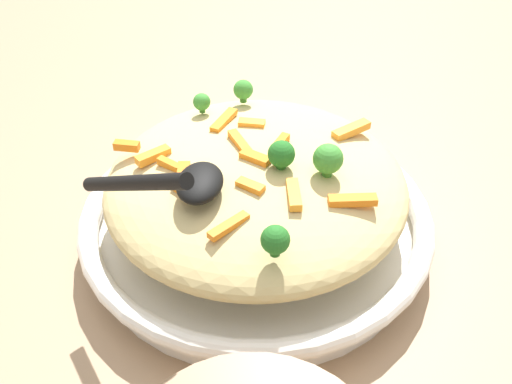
{
  "coord_description": "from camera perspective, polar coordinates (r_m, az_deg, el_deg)",
  "views": [
    {
      "loc": [
        -0.47,
        -0.05,
        0.45
      ],
      "look_at": [
        0.0,
        0.0,
        0.07
      ],
      "focal_mm": 44.03,
      "sensor_mm": 36.0,
      "label": 1
    }
  ],
  "objects": [
    {
      "name": "carrot_piece_4",
      "position": [
        0.56,
        -6.62,
        1.43
      ],
      "size": [
        0.04,
        0.02,
        0.01
      ],
      "primitive_type": "cube",
      "rotation": [
        0.0,
        0.0,
        0.14
      ],
      "color": "orange",
      "rests_on": "pasta_mound"
    },
    {
      "name": "broccoli_floret_3",
      "position": [
        0.48,
        1.77,
        -4.39
      ],
      "size": [
        0.02,
        0.02,
        0.03
      ],
      "color": "#205B1C",
      "rests_on": "pasta_mound"
    },
    {
      "name": "ground_plane",
      "position": [
        0.65,
        -0.0,
        -4.48
      ],
      "size": [
        2.4,
        2.4,
        0.0
      ],
      "primitive_type": "plane",
      "color": "#9E7F60"
    },
    {
      "name": "broccoli_floret_0",
      "position": [
        0.55,
        6.56,
        2.97
      ],
      "size": [
        0.03,
        0.03,
        0.03
      ],
      "color": "#377928",
      "rests_on": "pasta_mound"
    },
    {
      "name": "carrot_piece_8",
      "position": [
        0.59,
        -9.34,
        3.27
      ],
      "size": [
        0.03,
        0.03,
        0.01
      ],
      "primitive_type": "cube",
      "rotation": [
        0.0,
        0.0,
        2.34
      ],
      "color": "orange",
      "rests_on": "pasta_mound"
    },
    {
      "name": "carrot_piece_5",
      "position": [
        0.63,
        8.64,
        5.61
      ],
      "size": [
        0.04,
        0.04,
        0.01
      ],
      "primitive_type": "cube",
      "rotation": [
        0.0,
        0.0,
        5.44
      ],
      "color": "orange",
      "rests_on": "pasta_mound"
    },
    {
      "name": "carrot_piece_15",
      "position": [
        0.62,
        -0.39,
        6.21
      ],
      "size": [
        0.01,
        0.03,
        0.01
      ],
      "primitive_type": "cube",
      "rotation": [
        0.0,
        0.0,
        1.53
      ],
      "color": "orange",
      "rests_on": "pasta_mound"
    },
    {
      "name": "carrot_piece_11",
      "position": [
        0.58,
        -7.89,
        2.5
      ],
      "size": [
        0.02,
        0.03,
        0.01
      ],
      "primitive_type": "cube",
      "rotation": [
        0.0,
        0.0,
        4.18
      ],
      "color": "orange",
      "rests_on": "pasta_mound"
    },
    {
      "name": "serving_bowl",
      "position": [
        0.63,
        -0.0,
        -2.84
      ],
      "size": [
        0.35,
        0.35,
        0.05
      ],
      "color": "white",
      "rests_on": "ground_plane"
    },
    {
      "name": "carrot_piece_2",
      "position": [
        0.57,
        -0.13,
        3.14
      ],
      "size": [
        0.02,
        0.03,
        0.01
      ],
      "primitive_type": "cube",
      "rotation": [
        0.0,
        0.0,
        1.11
      ],
      "color": "orange",
      "rests_on": "pasta_mound"
    },
    {
      "name": "carrot_piece_1",
      "position": [
        0.63,
        -2.94,
        6.52
      ],
      "size": [
        0.04,
        0.02,
        0.01
      ],
      "primitive_type": "cube",
      "rotation": [
        0.0,
        0.0,
        2.81
      ],
      "color": "orange",
      "rests_on": "pasta_mound"
    },
    {
      "name": "carrot_piece_0",
      "position": [
        0.54,
        3.46,
        -0.22
      ],
      "size": [
        0.04,
        0.02,
        0.01
      ],
      "primitive_type": "cube",
      "rotation": [
        0.0,
        0.0,
        3.31
      ],
      "color": "orange",
      "rests_on": "pasta_mound"
    },
    {
      "name": "carrot_piece_9",
      "position": [
        0.54,
        -0.19,
        0.5
      ],
      "size": [
        0.02,
        0.03,
        0.01
      ],
      "primitive_type": "cube",
      "rotation": [
        0.0,
        0.0,
        1.11
      ],
      "color": "orange",
      "rests_on": "pasta_mound"
    },
    {
      "name": "pasta_mound",
      "position": [
        0.6,
        -0.0,
        0.69
      ],
      "size": [
        0.29,
        0.29,
        0.07
      ],
      "primitive_type": "ellipsoid",
      "color": "#D1BA7A",
      "rests_on": "serving_bowl"
    },
    {
      "name": "serving_spoon",
      "position": [
        0.51,
        -7.11,
        0.83
      ],
      "size": [
        0.13,
        0.12,
        0.09
      ],
      "color": "black",
      "rests_on": "pasta_mound"
    },
    {
      "name": "broccoli_floret_1",
      "position": [
        0.65,
        -4.95,
        8.14
      ],
      "size": [
        0.02,
        0.02,
        0.02
      ],
      "color": "#377928",
      "rests_on": "pasta_mound"
    },
    {
      "name": "carrot_piece_6",
      "position": [
        0.59,
        6.87,
        3.24
      ],
      "size": [
        0.03,
        0.02,
        0.01
      ],
      "primitive_type": "cube",
      "rotation": [
        0.0,
        0.0,
        0.57
      ],
      "color": "orange",
      "rests_on": "pasta_mound"
    },
    {
      "name": "broccoli_floret_4",
      "position": [
        0.56,
        2.32,
        3.44
      ],
      "size": [
        0.02,
        0.02,
        0.03
      ],
      "color": "#205B1C",
      "rests_on": "pasta_mound"
    },
    {
      "name": "carrot_piece_3",
      "position": [
        0.61,
        -11.67,
        4.14
      ],
      "size": [
        0.01,
        0.02,
        0.01
      ],
      "primitive_type": "cube",
      "rotation": [
        0.0,
        0.0,
        4.66
      ],
      "color": "orange",
      "rests_on": "pasta_mound"
    },
    {
      "name": "carrot_piece_14",
      "position": [
        0.51,
        -2.5,
        -3.09
      ],
      "size": [
        0.04,
        0.03,
        0.01
      ],
      "primitive_type": "cube",
      "rotation": [
        0.0,
        0.0,
        5.58
      ],
      "color": "orange",
      "rests_on": "pasta_mound"
    },
    {
      "name": "carrot_piece_7",
      "position": [
        0.59,
        -1.4,
        4.39
      ],
      "size": [
        0.04,
        0.03,
        0.01
      ],
      "primitive_type": "cube",
      "rotation": [
        0.0,
        0.0,
        0.54
      ],
      "color": "orange",
      "rests_on": "pasta_mound"
    },
    {
      "name": "carrot_piece_12",
      "position": [
        0.59,
        2.13,
        4.34
      ],
      "size": [
        0.03,
        0.02,
        0.01
      ],
      "primitive_type": "cube",
      "rotation": [
        0.0,
        0.0,
        5.93
      ],
      "color": "orange",
      "rests_on": "pasta_mound"
    },
    {
      "name": "broccoli_floret_2",
      "position": [
        0.67,
        -1.17,
        9.26
      ],
      "size": [
        0.02,
        0.02,
        0.03
      ],
      "color": "#377928",
      "rests_on": "pasta_mound"
    },
    {
      "name": "carrot_piece_10",
      "position": [
        0.55,
        -6.57,
        -0.0
      ],
      "size": [
        0.02,
        0.03,
        0.01
      ],
      "primitive_type": "cube",
      "rotation": [
        0.0,
        0.0,
        0.89
      ],
      "color": "orange",
      "rests_on": "pasta_mound"
    },
    {
      "name": "carrot_piece_13",
      "position": [
        0.54,
        8.77,
        -0.74
      ],
      "size": [
        0.02,
        0.04,
        0.01
      ],
      "primitive_type": "cube",
      "rotation": [
        0.0,
        0.0,
        4.87
      ],
      "color": "orange",
      "rests_on": "pasta_mound"
    }
  ]
}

